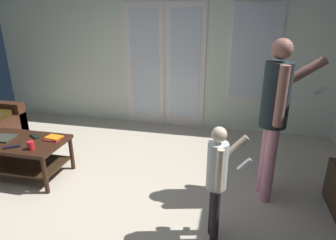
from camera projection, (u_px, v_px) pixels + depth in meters
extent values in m
cube|color=#BCAE99|center=(96.00, 208.00, 3.03)|extent=(5.84, 5.08, 0.02)
cube|color=silver|center=(157.00, 51.00, 4.87)|extent=(5.84, 0.06, 2.56)
cube|color=white|center=(145.00, 67.00, 4.97)|extent=(0.66, 0.02, 2.08)
cube|color=silver|center=(145.00, 64.00, 4.94)|extent=(0.50, 0.01, 1.78)
cube|color=white|center=(185.00, 69.00, 4.82)|extent=(0.66, 0.02, 2.08)
cube|color=silver|center=(185.00, 66.00, 4.79)|extent=(0.50, 0.01, 1.78)
cube|color=white|center=(255.00, 53.00, 4.50)|extent=(0.76, 0.02, 1.47)
cube|color=silver|center=(255.00, 53.00, 4.48)|extent=(0.70, 0.01, 1.41)
cube|color=black|center=(20.00, 142.00, 3.46)|extent=(1.04, 0.62, 0.04)
cube|color=black|center=(24.00, 163.00, 3.56)|extent=(0.96, 0.54, 0.02)
cylinder|color=black|center=(45.00, 176.00, 3.19)|extent=(0.05, 0.05, 0.43)
cylinder|color=black|center=(6.00, 146.00, 3.89)|extent=(0.05, 0.05, 0.43)
cylinder|color=black|center=(72.00, 154.00, 3.69)|extent=(0.05, 0.05, 0.43)
cylinder|color=pink|center=(269.00, 166.00, 3.00)|extent=(0.11, 0.11, 0.82)
cylinder|color=pink|center=(265.00, 158.00, 3.16)|extent=(0.11, 0.11, 0.82)
cylinder|color=#222C30|center=(276.00, 95.00, 2.83)|extent=(0.27, 0.27, 0.64)
sphere|color=#A26959|center=(282.00, 49.00, 2.67)|extent=(0.20, 0.20, 0.20)
cylinder|color=#A26959|center=(281.00, 97.00, 2.65)|extent=(0.09, 0.09, 0.57)
cylinder|color=#A26959|center=(298.00, 75.00, 2.91)|extent=(0.53, 0.16, 0.39)
cube|color=white|center=(320.00, 91.00, 2.95)|extent=(0.14, 0.06, 0.10)
cylinder|color=#291E23|center=(215.00, 217.00, 2.48)|extent=(0.07, 0.07, 0.52)
cylinder|color=#291E23|center=(213.00, 209.00, 2.59)|extent=(0.07, 0.07, 0.52)
cylinder|color=silver|center=(217.00, 166.00, 2.37)|extent=(0.17, 0.17, 0.41)
sphere|color=beige|center=(219.00, 134.00, 2.28)|extent=(0.12, 0.12, 0.12)
cylinder|color=beige|center=(220.00, 171.00, 2.26)|extent=(0.06, 0.06, 0.36)
cylinder|color=beige|center=(231.00, 151.00, 2.45)|extent=(0.30, 0.12, 0.30)
cube|color=white|center=(244.00, 165.00, 2.50)|extent=(0.13, 0.07, 0.12)
cylinder|color=#2A301F|center=(1.00, 124.00, 5.23)|extent=(0.26, 0.26, 0.02)
cube|color=#36372E|center=(0.00, 138.00, 3.50)|extent=(0.34, 0.26, 0.02)
cylinder|color=red|center=(31.00, 145.00, 3.22)|extent=(0.07, 0.07, 0.09)
cube|color=black|center=(34.00, 136.00, 3.55)|extent=(0.17, 0.14, 0.02)
cube|color=black|center=(12.00, 147.00, 3.28)|extent=(0.17, 0.14, 0.02)
cube|color=red|center=(54.00, 138.00, 3.49)|extent=(0.17, 0.17, 0.02)
cube|color=orange|center=(54.00, 137.00, 3.48)|extent=(0.20, 0.15, 0.02)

